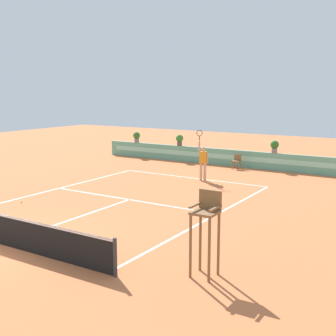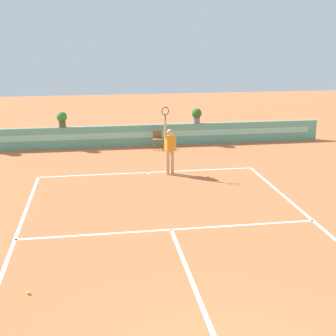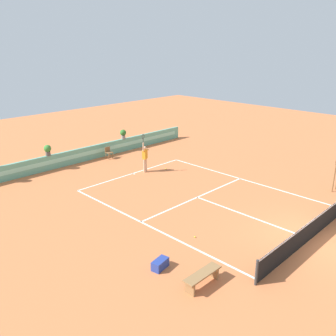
% 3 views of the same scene
% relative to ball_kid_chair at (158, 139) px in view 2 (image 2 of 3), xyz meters
% --- Properties ---
extents(ground_plane, '(60.00, 60.00, 0.00)m').
position_rel_ball_kid_chair_xyz_m(ground_plane, '(-0.88, -9.66, -0.48)').
color(ground_plane, '#C66B3D').
extents(court_lines, '(8.32, 11.94, 0.01)m').
position_rel_ball_kid_chair_xyz_m(court_lines, '(-0.88, -8.94, -0.47)').
color(court_lines, white).
rests_on(court_lines, ground).
extents(back_wall_barrier, '(18.00, 0.21, 1.00)m').
position_rel_ball_kid_chair_xyz_m(back_wall_barrier, '(-0.88, 0.73, 0.02)').
color(back_wall_barrier, '#60A88E').
rests_on(back_wall_barrier, ground).
extents(ball_kid_chair, '(0.44, 0.44, 0.85)m').
position_rel_ball_kid_chair_xyz_m(ball_kid_chair, '(0.00, 0.00, 0.00)').
color(ball_kid_chair, brown).
rests_on(ball_kid_chair, ground).
extents(tennis_player, '(0.58, 0.34, 2.58)m').
position_rel_ball_kid_chair_xyz_m(tennis_player, '(-0.09, -4.10, 0.57)').
color(tennis_player, tan).
rests_on(tennis_player, ground).
extents(tennis_ball_near_baseline, '(0.07, 0.07, 0.07)m').
position_rel_ball_kid_chair_xyz_m(tennis_ball_near_baseline, '(1.25, -4.67, -0.44)').
color(tennis_ball_near_baseline, '#CCE033').
rests_on(tennis_ball_near_baseline, ground).
extents(tennis_ball_mid_court, '(0.07, 0.07, 0.07)m').
position_rel_ball_kid_chair_xyz_m(tennis_ball_mid_court, '(-4.30, -12.02, -0.44)').
color(tennis_ball_mid_court, '#CCE033').
rests_on(tennis_ball_mid_court, ground).
extents(potted_plant_left, '(0.48, 0.48, 0.72)m').
position_rel_ball_kid_chair_xyz_m(potted_plant_left, '(-4.32, 0.73, 0.93)').
color(potted_plant_left, '#514C47').
rests_on(potted_plant_left, back_wall_barrier).
extents(potted_plant_right, '(0.48, 0.48, 0.72)m').
position_rel_ball_kid_chair_xyz_m(potted_plant_right, '(1.99, 0.73, 0.93)').
color(potted_plant_right, gray).
rests_on(potted_plant_right, back_wall_barrier).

